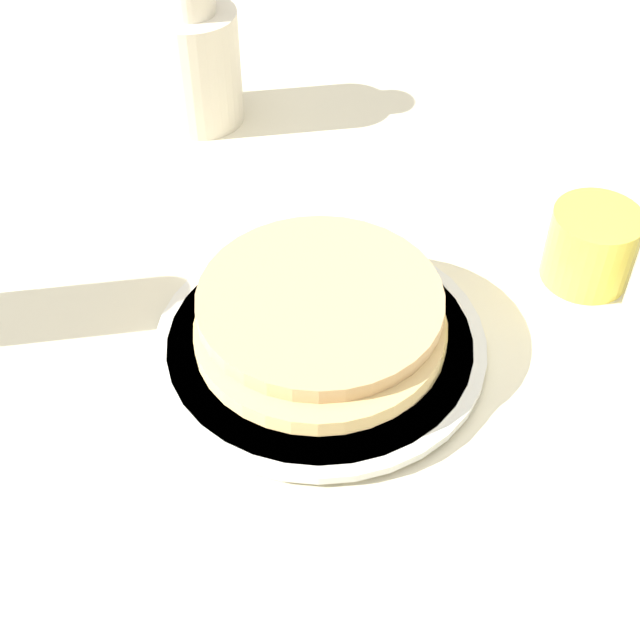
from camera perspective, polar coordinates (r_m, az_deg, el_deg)
ground_plane at (r=0.68m, az=-0.98°, el=-2.98°), size 4.00×4.00×0.00m
plate at (r=0.69m, az=-0.00°, el=-1.51°), size 0.26×0.26×0.01m
pancake_stack at (r=0.67m, az=0.08°, el=-0.00°), size 0.20×0.20×0.04m
juice_glass at (r=0.77m, az=16.96°, el=4.53°), size 0.07×0.07×0.07m
cream_jug at (r=0.92m, az=-7.90°, el=16.04°), size 0.09×0.09×0.15m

